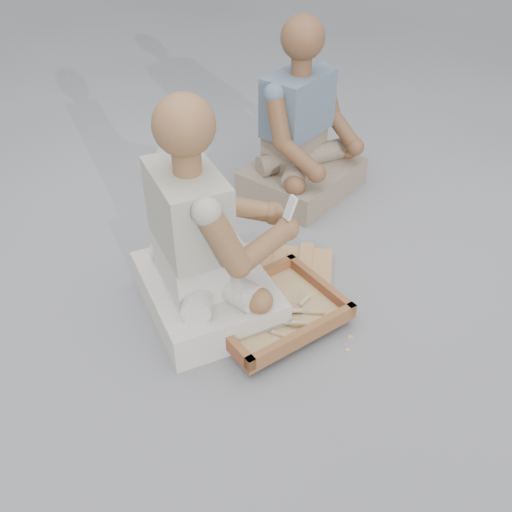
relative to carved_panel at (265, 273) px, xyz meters
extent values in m
plane|color=gray|center=(-0.10, -0.43, -0.02)|extent=(60.00, 60.00, 0.00)
cube|color=olive|center=(0.00, 0.00, 0.00)|extent=(0.71, 0.60, 0.04)
cube|color=brown|center=(-0.04, -0.30, 0.03)|extent=(0.66, 0.60, 0.02)
cube|color=brown|center=(-0.12, -0.11, 0.06)|extent=(0.51, 0.23, 0.05)
cube|color=brown|center=(0.03, -0.49, 0.06)|extent=(0.51, 0.23, 0.05)
cube|color=brown|center=(0.19, -0.20, 0.06)|extent=(0.19, 0.41, 0.05)
cube|color=brown|center=(-0.28, -0.40, 0.06)|extent=(0.19, 0.41, 0.05)
cube|color=#D6B47E|center=(-0.04, -0.30, 0.04)|extent=(0.58, 0.52, 0.01)
cube|color=silver|center=(-0.14, -0.38, 0.05)|extent=(0.13, 0.10, 0.00)
cylinder|color=#A38056|center=(-0.05, -0.45, 0.05)|extent=(0.07, 0.06, 0.02)
cube|color=silver|center=(-0.07, -0.31, 0.06)|extent=(0.15, 0.06, 0.00)
cylinder|color=#A38056|center=(0.04, -0.34, 0.06)|extent=(0.07, 0.04, 0.02)
cube|color=silver|center=(-0.07, -0.21, 0.06)|extent=(0.04, 0.15, 0.00)
cylinder|color=#A38056|center=(-0.05, -0.10, 0.06)|extent=(0.03, 0.07, 0.02)
cube|color=silver|center=(-0.13, -0.35, 0.06)|extent=(0.15, 0.04, 0.00)
cylinder|color=#A38056|center=(-0.02, -0.33, 0.06)|extent=(0.07, 0.04, 0.02)
cube|color=silver|center=(0.02, -0.33, 0.05)|extent=(0.15, 0.06, 0.00)
cylinder|color=#A38056|center=(0.12, -0.36, 0.05)|extent=(0.07, 0.04, 0.02)
cube|color=silver|center=(-0.07, -0.39, 0.07)|extent=(0.15, 0.06, 0.00)
cylinder|color=#A38056|center=(0.04, -0.42, 0.07)|extent=(0.07, 0.04, 0.02)
cube|color=silver|center=(-0.16, -0.30, 0.07)|extent=(0.14, 0.07, 0.00)
cylinder|color=#A38056|center=(-0.06, -0.34, 0.07)|extent=(0.07, 0.05, 0.02)
cube|color=silver|center=(0.01, -0.35, 0.05)|extent=(0.12, 0.11, 0.00)
cylinder|color=#A38056|center=(0.10, -0.28, 0.05)|extent=(0.07, 0.06, 0.02)
cube|color=silver|center=(-0.16, -0.24, 0.06)|extent=(0.08, 0.14, 0.00)
cylinder|color=#A38056|center=(-0.11, -0.14, 0.06)|extent=(0.05, 0.07, 0.02)
cube|color=#D6B47E|center=(0.29, -0.19, -0.02)|extent=(0.02, 0.02, 0.00)
cube|color=#D6B47E|center=(0.06, 0.05, -0.02)|extent=(0.02, 0.02, 0.00)
cube|color=#D6B47E|center=(0.14, -0.12, -0.02)|extent=(0.02, 0.02, 0.00)
cube|color=#D6B47E|center=(0.08, 0.04, -0.02)|extent=(0.02, 0.02, 0.00)
cube|color=#D6B47E|center=(0.23, -0.03, -0.02)|extent=(0.02, 0.02, 0.00)
cube|color=#D6B47E|center=(0.21, -0.53, -0.02)|extent=(0.02, 0.02, 0.00)
cube|color=#D6B47E|center=(0.24, -0.46, -0.02)|extent=(0.02, 0.02, 0.00)
cube|color=#D6B47E|center=(-0.20, -0.12, -0.02)|extent=(0.02, 0.02, 0.00)
cube|color=silver|center=(-0.30, -0.14, 0.06)|extent=(0.61, 0.71, 0.16)
cube|color=silver|center=(-0.36, -0.15, 0.24)|extent=(0.28, 0.38, 0.19)
cube|color=#A8A795|center=(-0.35, -0.15, 0.49)|extent=(0.31, 0.43, 0.32)
sphere|color=brown|center=(-0.34, -0.15, 0.84)|extent=(0.23, 0.23, 0.23)
sphere|color=brown|center=(0.03, -0.01, 0.33)|extent=(0.10, 0.10, 0.10)
sphere|color=brown|center=(0.05, -0.14, 0.33)|extent=(0.10, 0.10, 0.10)
cube|color=gray|center=(0.40, 0.72, 0.06)|extent=(0.79, 0.76, 0.16)
cube|color=gray|center=(0.36, 0.77, 0.23)|extent=(0.40, 0.38, 0.19)
cube|color=slate|center=(0.36, 0.76, 0.49)|extent=(0.45, 0.42, 0.32)
sphere|color=brown|center=(0.37, 0.75, 0.83)|extent=(0.22, 0.22, 0.22)
sphere|color=brown|center=(0.68, 0.67, 0.25)|extent=(0.10, 0.10, 0.10)
sphere|color=brown|center=(0.38, 0.43, 0.25)|extent=(0.10, 0.10, 0.10)
cube|color=silver|center=(0.06, -0.14, 0.43)|extent=(0.06, 0.05, 0.10)
cube|color=black|center=(0.06, -0.14, 0.44)|extent=(0.02, 0.03, 0.03)
camera|label=1|loc=(-0.52, -1.99, 1.67)|focal=40.00mm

